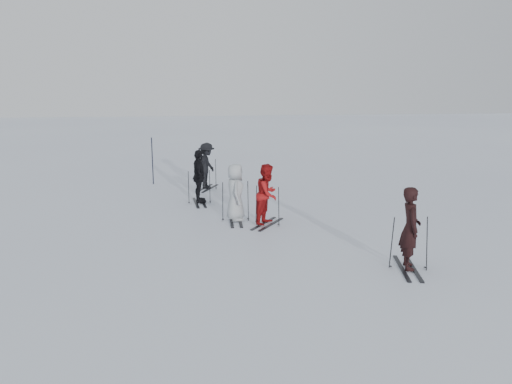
# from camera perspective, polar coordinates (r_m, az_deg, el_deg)

# --- Properties ---
(ground) EXTENTS (120.00, 120.00, 0.00)m
(ground) POSITION_cam_1_polar(r_m,az_deg,el_deg) (15.08, 0.59, -4.50)
(ground) COLOR silver
(ground) RESTS_ON ground
(skier_near_dark) EXTENTS (0.63, 0.81, 1.97)m
(skier_near_dark) POSITION_cam_1_polar(r_m,az_deg,el_deg) (12.31, 17.21, -4.09)
(skier_near_dark) COLOR black
(skier_near_dark) RESTS_ON ground
(skier_red) EXTENTS (1.13, 1.17, 1.90)m
(skier_red) POSITION_cam_1_polar(r_m,az_deg,el_deg) (15.59, 1.32, -0.34)
(skier_red) COLOR maroon
(skier_red) RESTS_ON ground
(skier_grey) EXTENTS (0.64, 0.94, 1.84)m
(skier_grey) POSITION_cam_1_polar(r_m,az_deg,el_deg) (16.05, -2.37, -0.11)
(skier_grey) COLOR #A6ADB0
(skier_grey) RESTS_ON ground
(skier_uphill_left) EXTENTS (0.55, 1.18, 1.97)m
(skier_uphill_left) POSITION_cam_1_polar(r_m,az_deg,el_deg) (18.58, -6.53, 1.69)
(skier_uphill_left) COLOR black
(skier_uphill_left) RESTS_ON ground
(skier_uphill_far) EXTENTS (1.18, 1.43, 1.93)m
(skier_uphill_far) POSITION_cam_1_polar(r_m,az_deg,el_deg) (21.25, -5.66, 2.95)
(skier_uphill_far) COLOR black
(skier_uphill_far) RESTS_ON ground
(skis_near_dark) EXTENTS (2.00, 1.38, 1.33)m
(skis_near_dark) POSITION_cam_1_polar(r_m,az_deg,el_deg) (12.40, 17.12, -5.51)
(skis_near_dark) COLOR black
(skis_near_dark) RESTS_ON ground
(skis_red) EXTENTS (1.96, 1.77, 1.27)m
(skis_red) POSITION_cam_1_polar(r_m,az_deg,el_deg) (15.66, 1.31, -1.47)
(skis_red) COLOR black
(skis_red) RESTS_ON ground
(skis_grey) EXTENTS (1.89, 1.09, 1.34)m
(skis_grey) POSITION_cam_1_polar(r_m,az_deg,el_deg) (16.10, -2.37, -0.99)
(skis_grey) COLOR black
(skis_grey) RESTS_ON ground
(skis_uphill_left) EXTENTS (1.81, 1.03, 1.28)m
(skis_uphill_left) POSITION_cam_1_polar(r_m,az_deg,el_deg) (18.64, -6.51, 0.65)
(skis_uphill_left) COLOR black
(skis_uphill_left) RESTS_ON ground
(skis_uphill_far) EXTENTS (2.05, 1.64, 1.32)m
(skis_uphill_far) POSITION_cam_1_polar(r_m,az_deg,el_deg) (21.30, -5.64, 2.14)
(skis_uphill_far) COLOR black
(skis_uphill_far) RESTS_ON ground
(piste_marker) EXTENTS (0.06, 0.06, 2.08)m
(piste_marker) POSITION_cam_1_polar(r_m,az_deg,el_deg) (22.61, -11.75, 3.49)
(piste_marker) COLOR black
(piste_marker) RESTS_ON ground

